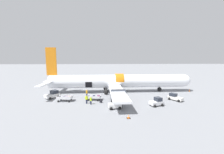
{
  "coord_description": "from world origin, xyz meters",
  "views": [
    {
      "loc": [
        -2.74,
        -33.21,
        8.71
      ],
      "look_at": [
        -0.26,
        1.57,
        4.32
      ],
      "focal_mm": 22.0,
      "sensor_mm": 36.0,
      "label": 1
    }
  ],
  "objects": [
    {
      "name": "suitcase_on_tarmac_upright",
      "position": [
        -3.08,
        -6.0,
        0.31
      ],
      "size": [
        0.54,
        0.43,
        0.73
      ],
      "color": "black",
      "rests_on": "ground_plane"
    },
    {
      "name": "baggage_cart_queued",
      "position": [
        -10.63,
        -4.42,
        0.61
      ],
      "size": [
        4.08,
        2.05,
        1.18
      ],
      "color": "silver",
      "rests_on": "ground_plane"
    },
    {
      "name": "baggage_tug_mid",
      "position": [
        7.57,
        -8.52,
        0.67
      ],
      "size": [
        2.87,
        2.35,
        1.59
      ],
      "color": "silver",
      "rests_on": "ground_plane"
    },
    {
      "name": "baggage_tug_lead",
      "position": [
        -0.45,
        -9.52,
        0.68
      ],
      "size": [
        2.54,
        1.97,
        1.65
      ],
      "color": "white",
      "rests_on": "ground_plane"
    },
    {
      "name": "safety_cone_engine_left",
      "position": [
        1.14,
        -13.82,
        0.27
      ],
      "size": [
        0.57,
        0.57,
        0.58
      ],
      "color": "black",
      "rests_on": "ground_plane"
    },
    {
      "name": "airplane",
      "position": [
        1.24,
        3.14,
        2.88
      ],
      "size": [
        40.03,
        32.12,
        11.83
      ],
      "color": "white",
      "rests_on": "ground_plane"
    },
    {
      "name": "ground_crew_loader_b",
      "position": [
        -5.92,
        -6.28,
        0.92
      ],
      "size": [
        0.61,
        0.46,
        1.75
      ],
      "color": "#1E2338",
      "rests_on": "ground_plane"
    },
    {
      "name": "safety_cone_wingtip",
      "position": [
        2.33,
        -4.48,
        0.27
      ],
      "size": [
        0.46,
        0.46,
        0.58
      ],
      "color": "black",
      "rests_on": "ground_plane"
    },
    {
      "name": "ground_crew_driver",
      "position": [
        -6.44,
        -1.24,
        0.94
      ],
      "size": [
        0.41,
        0.61,
        1.79
      ],
      "color": "#1E2338",
      "rests_on": "ground_plane"
    },
    {
      "name": "ground_plane",
      "position": [
        0.0,
        0.0,
        0.0
      ],
      "size": [
        500.0,
        500.0,
        0.0
      ],
      "primitive_type": "plane",
      "color": "gray"
    },
    {
      "name": "baggage_tug_rear",
      "position": [
        12.83,
        -5.46,
        0.64
      ],
      "size": [
        2.68,
        3.28,
        1.5
      ],
      "color": "silver",
      "rests_on": "ground_plane"
    },
    {
      "name": "baggage_tug_spare",
      "position": [
        -14.13,
        -1.57,
        0.74
      ],
      "size": [
        3.21,
        3.48,
        1.72
      ],
      "color": "white",
      "rests_on": "ground_plane"
    },
    {
      "name": "ground_crew_loader_a",
      "position": [
        -5.04,
        -6.87,
        0.83
      ],
      "size": [
        0.49,
        0.52,
        1.57
      ],
      "color": "#1E2338",
      "rests_on": "ground_plane"
    },
    {
      "name": "baggage_cart_loading",
      "position": [
        -4.55,
        -4.01,
        0.55
      ],
      "size": [
        4.05,
        2.25,
        1.06
      ],
      "color": "silver",
      "rests_on": "ground_plane"
    },
    {
      "name": "safety_cone_nose",
      "position": [
        21.25,
        2.29,
        0.37
      ],
      "size": [
        0.52,
        0.52,
        0.78
      ],
      "color": "black",
      "rests_on": "ground_plane"
    }
  ]
}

